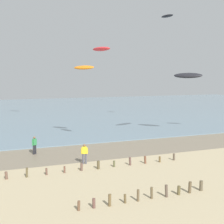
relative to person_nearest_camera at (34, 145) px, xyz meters
name	(u,v)px	position (x,y,z in m)	size (l,w,h in m)	color
wet_sand_strip	(43,156)	(0.64, -1.00, -0.91)	(120.00, 6.72, 0.01)	#7A6D59
sea	(16,112)	(0.64, 37.36, -0.87)	(160.00, 70.00, 0.10)	slate
groyne_mid	(155,193)	(5.44, -13.46, -0.59)	(8.33, 0.33, 0.77)	brown
groyne_far	(100,165)	(4.27, -6.57, -0.62)	(14.16, 0.31, 0.72)	brown
person_nearest_camera	(34,145)	(0.00, 0.00, 0.00)	(0.48, 0.39, 1.71)	#232328
person_by_waterline	(84,153)	(3.52, -4.81, 0.00)	(0.56, 0.30, 1.71)	#4C4C56
kite_aloft_2	(167,16)	(21.03, 11.57, 15.30)	(2.29, 0.73, 0.37)	black
kite_aloft_4	(84,67)	(6.17, 4.47, 7.40)	(2.57, 0.82, 0.41)	orange
kite_aloft_5	(101,49)	(6.75, 0.13, 9.11)	(2.37, 0.76, 0.38)	red
kite_aloft_8	(188,75)	(18.86, 2.78, 6.52)	(3.43, 1.10, 0.55)	black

